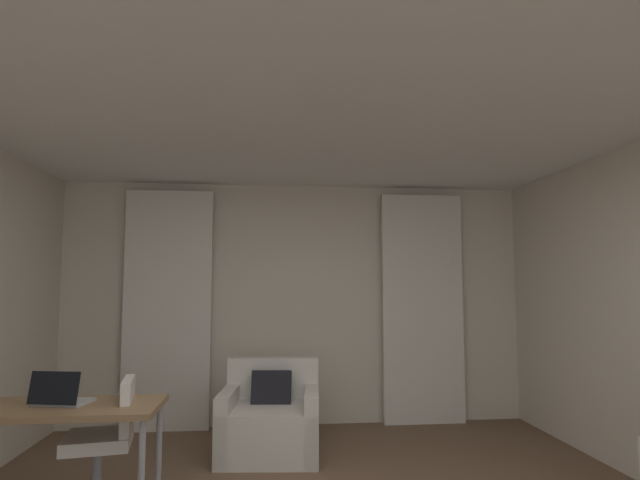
# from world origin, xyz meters

# --- Properties ---
(wall_window) EXTENTS (5.12, 0.06, 2.60)m
(wall_window) POSITION_xyz_m (0.00, 3.03, 1.30)
(wall_window) COLOR beige
(wall_window) RESTS_ON ground
(ceiling) EXTENTS (5.12, 6.12, 0.06)m
(ceiling) POSITION_xyz_m (0.00, 0.00, 2.63)
(ceiling) COLOR white
(ceiling) RESTS_ON wall_left
(curtain_left_panel) EXTENTS (0.90, 0.06, 2.50)m
(curtain_left_panel) POSITION_xyz_m (-1.38, 2.90, 1.25)
(curtain_left_panel) COLOR silver
(curtain_left_panel) RESTS_ON ground
(curtain_right_panel) EXTENTS (0.90, 0.06, 2.50)m
(curtain_right_panel) POSITION_xyz_m (1.38, 2.90, 1.25)
(curtain_right_panel) COLOR silver
(curtain_right_panel) RESTS_ON ground
(armchair) EXTENTS (0.92, 0.86, 0.81)m
(armchair) POSITION_xyz_m (-0.30, 2.04, 0.28)
(armchair) COLOR silver
(armchair) RESTS_ON ground
(desk) EXTENTS (1.50, 0.59, 0.74)m
(desk) POSITION_xyz_m (-1.76, 0.80, 0.68)
(desk) COLOR olive
(desk) RESTS_ON ground
(desk_chair) EXTENTS (0.48, 0.48, 0.88)m
(desk_chair) POSITION_xyz_m (-1.36, 0.87, 0.39)
(desk_chair) COLOR gray
(desk_chair) RESTS_ON ground
(laptop) EXTENTS (0.36, 0.31, 0.22)m
(laptop) POSITION_xyz_m (-1.63, 0.81, 0.79)
(laptop) COLOR #ADADB2
(laptop) RESTS_ON desk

